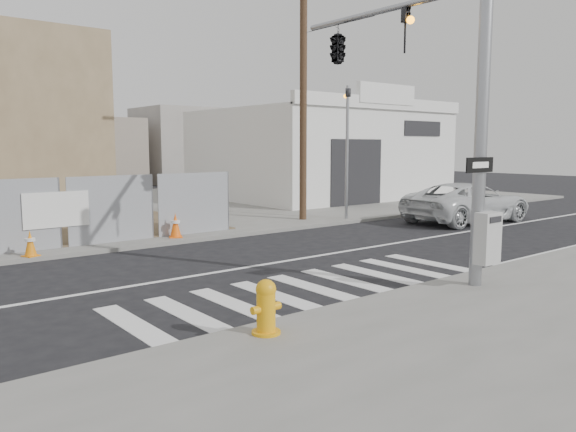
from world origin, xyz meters
TOP-DOWN VIEW (x-y plane):
  - ground at (0.00, 0.00)m, footprint 100.00×100.00m
  - sidewalk_far at (0.00, 14.00)m, footprint 50.00×20.00m
  - signal_pole at (2.49, -2.05)m, footprint 0.96×5.87m
  - far_signal_pole at (8.00, 4.60)m, footprint 0.16×0.20m
  - concrete_wall_right at (-0.50, 14.08)m, footprint 5.50×1.30m
  - auto_shop at (14.00, 12.97)m, footprint 12.00×10.20m
  - utility_pole_right at (6.50, 5.50)m, footprint 1.60×0.28m
  - fire_hydrant at (-2.72, -4.55)m, footprint 0.52×0.45m
  - suv at (11.64, 1.49)m, footprint 5.76×2.98m
  - traffic_cone_c at (-3.92, 4.22)m, footprint 0.46×0.46m
  - traffic_cone_d at (0.49, 4.63)m, footprint 0.53×0.53m

SIDE VIEW (x-z plane):
  - ground at x=0.00m, z-range 0.00..0.00m
  - sidewalk_far at x=0.00m, z-range 0.00..0.12m
  - traffic_cone_c at x=-3.92m, z-range 0.11..0.80m
  - traffic_cone_d at x=0.49m, z-range 0.11..0.89m
  - fire_hydrant at x=-2.72m, z-range 0.11..0.97m
  - suv at x=11.64m, z-range 0.00..1.55m
  - auto_shop at x=14.00m, z-range -0.44..5.51m
  - concrete_wall_right at x=-0.50m, z-range -0.62..7.38m
  - far_signal_pole at x=8.00m, z-range 0.68..6.28m
  - signal_pole at x=2.49m, z-range 1.28..8.28m
  - utility_pole_right at x=6.50m, z-range 0.20..10.20m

